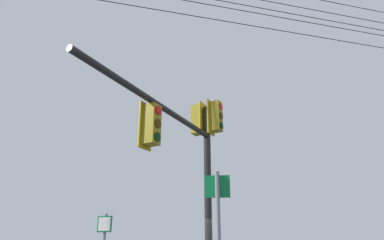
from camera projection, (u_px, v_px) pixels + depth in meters
signal_mast_assembly at (193, 149)px, 8.92m from camera, size 2.27×5.27×5.89m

